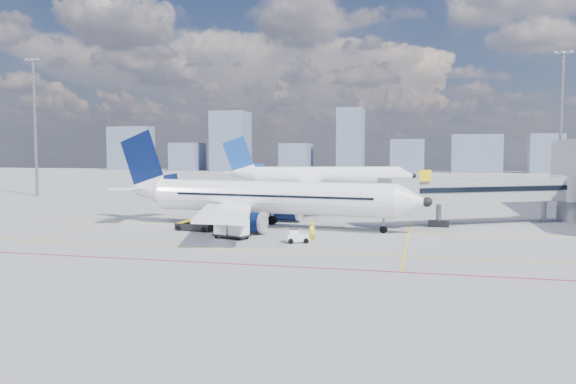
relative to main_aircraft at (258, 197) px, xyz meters
name	(u,v)px	position (x,y,z in m)	size (l,w,h in m)	color
ground	(255,239)	(2.18, -8.14, -3.22)	(420.00, 420.00, 0.00)	gray
apron_markings	(236,245)	(1.60, -12.05, -3.22)	(90.00, 35.12, 0.01)	yellow
jet_bridge	(498,191)	(25.69, 8.77, 0.52)	(23.55, 15.78, 6.30)	#93959B
floodlight_mast_nw	(35,123)	(-52.82, 31.86, 10.36)	(3.20, 0.61, 25.45)	slate
floodlight_mast_ne	(561,121)	(40.18, 46.86, 10.36)	(3.20, 0.61, 25.45)	slate
distant_skyline	(364,148)	(-8.21, 181.86, 6.97)	(256.18, 15.57, 27.05)	slate
main_aircraft	(258,197)	(0.00, 0.00, 0.00)	(36.41, 31.63, 10.79)	white
second_aircraft	(319,176)	(-3.83, 55.94, 0.00)	(39.52, 33.77, 11.79)	white
baggage_tug	(296,236)	(6.52, -9.74, -2.59)	(2.17, 1.77, 1.32)	white
cargo_dolly	(232,228)	(0.01, -8.72, -2.19)	(3.73, 2.53, 1.88)	black
belt_loader	(196,225)	(-5.40, -4.56, -2.62)	(5.85, 2.14, 2.35)	black
ramp_worker	(312,232)	(7.91, -9.39, -2.27)	(0.69, 0.46, 1.90)	#EBF219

